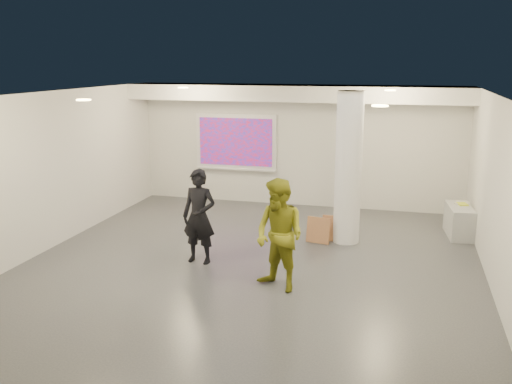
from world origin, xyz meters
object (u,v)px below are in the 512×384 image
(projection_screen, at_px, (236,143))
(man, at_px, (279,235))
(column, at_px, (348,168))
(credenza, at_px, (459,221))
(woman, at_px, (199,216))

(projection_screen, relative_size, man, 1.17)
(column, bearing_deg, man, -105.80)
(credenza, distance_m, woman, 5.48)
(projection_screen, height_order, woman, projection_screen)
(column, height_order, woman, column)
(column, height_order, projection_screen, column)
(woman, relative_size, man, 0.95)
(man, bearing_deg, projection_screen, 142.76)
(projection_screen, height_order, man, projection_screen)
(column, height_order, man, column)
(column, relative_size, projection_screen, 1.43)
(column, height_order, credenza, column)
(woman, distance_m, man, 1.86)
(projection_screen, distance_m, credenza, 5.70)
(credenza, bearing_deg, column, -161.91)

